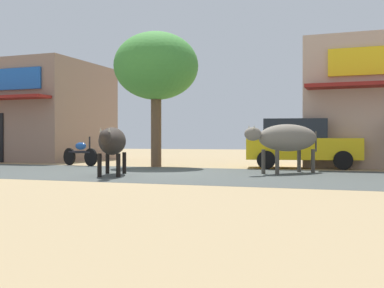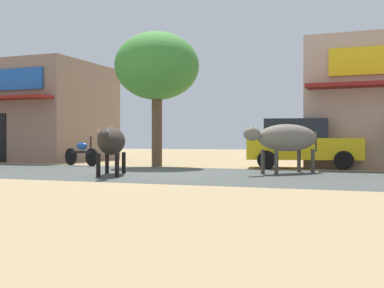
{
  "view_description": "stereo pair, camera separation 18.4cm",
  "coord_description": "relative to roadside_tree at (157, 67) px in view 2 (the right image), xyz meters",
  "views": [
    {
      "loc": [
        6.01,
        -12.44,
        0.9
      ],
      "look_at": [
        0.73,
        1.81,
        0.82
      ],
      "focal_mm": 45.77,
      "sensor_mm": 36.0,
      "label": 1
    },
    {
      "loc": [
        6.18,
        -12.38,
        0.9
      ],
      "look_at": [
        0.73,
        1.81,
        0.82
      ],
      "focal_mm": 45.77,
      "sensor_mm": 36.0,
      "label": 2
    }
  ],
  "objects": [
    {
      "name": "ground",
      "position": [
        1.21,
        -3.39,
        -3.54
      ],
      "size": [
        80.0,
        80.0,
        0.0
      ],
      "primitive_type": "plane",
      "color": "tan"
    },
    {
      "name": "asphalt_road",
      "position": [
        1.21,
        -3.39,
        -3.54
      ],
      "size": [
        72.0,
        6.12,
        0.0
      ],
      "primitive_type": "cube",
      "color": "#404643",
      "rests_on": "ground"
    },
    {
      "name": "storefront_left_cafe",
      "position": [
        -8.13,
        3.48,
        -1.28
      ],
      "size": [
        6.4,
        6.14,
        4.51
      ],
      "color": "#8F7161",
      "rests_on": "ground"
    },
    {
      "name": "roadside_tree",
      "position": [
        0.0,
        0.0,
        0.0
      ],
      "size": [
        3.0,
        3.0,
        4.77
      ],
      "color": "brown",
      "rests_on": "ground"
    },
    {
      "name": "parked_hatchback_car",
      "position": [
        4.92,
        0.82,
        -2.7
      ],
      "size": [
        3.94,
        2.36,
        1.64
      ],
      "color": "yellow",
      "rests_on": "ground"
    },
    {
      "name": "parked_motorcycle",
      "position": [
        -2.93,
        -0.31,
        -3.06
      ],
      "size": [
        1.82,
        0.68,
        1.07
      ],
      "color": "black",
      "rests_on": "ground"
    },
    {
      "name": "cow_near_brown",
      "position": [
        0.78,
        -4.5,
        -2.64
      ],
      "size": [
        1.47,
        2.71,
        1.27
      ],
      "color": "#2B2520",
      "rests_on": "ground"
    },
    {
      "name": "cow_far_dark",
      "position": [
        4.97,
        -2.06,
        -2.55
      ],
      "size": [
        1.95,
        2.59,
        1.38
      ],
      "color": "slate",
      "rests_on": "ground"
    }
  ]
}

